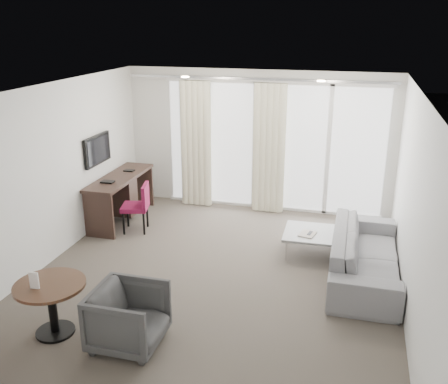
% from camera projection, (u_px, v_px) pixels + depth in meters
% --- Properties ---
extents(floor, '(5.00, 6.00, 0.00)m').
position_uv_depth(floor, '(213.00, 280.00, 6.96)').
color(floor, '#524A41').
rests_on(floor, ground).
extents(ceiling, '(5.00, 6.00, 0.00)m').
position_uv_depth(ceiling, '(211.00, 92.00, 6.10)').
color(ceiling, white).
rests_on(ceiling, ground).
extents(wall_left, '(0.00, 6.00, 2.60)m').
position_uv_depth(wall_left, '(45.00, 177.00, 7.15)').
color(wall_left, silver).
rests_on(wall_left, ground).
extents(wall_right, '(0.00, 6.00, 2.60)m').
position_uv_depth(wall_right, '(414.00, 210.00, 5.92)').
color(wall_right, silver).
rests_on(wall_right, ground).
extents(wall_front, '(5.00, 0.00, 2.60)m').
position_uv_depth(wall_front, '(101.00, 317.00, 3.80)').
color(wall_front, silver).
rests_on(wall_front, ground).
extents(window_panel, '(4.00, 0.02, 2.38)m').
position_uv_depth(window_panel, '(273.00, 147.00, 9.21)').
color(window_panel, white).
rests_on(window_panel, ground).
extents(window_frame, '(4.10, 0.06, 2.44)m').
position_uv_depth(window_frame, '(273.00, 148.00, 9.20)').
color(window_frame, white).
rests_on(window_frame, ground).
extents(curtain_left, '(0.60, 0.20, 2.38)m').
position_uv_depth(curtain_left, '(196.00, 144.00, 9.42)').
color(curtain_left, beige).
rests_on(curtain_left, ground).
extents(curtain_right, '(0.60, 0.20, 2.38)m').
position_uv_depth(curtain_right, '(269.00, 149.00, 9.07)').
color(curtain_right, beige).
rests_on(curtain_right, ground).
extents(curtain_track, '(4.80, 0.04, 0.04)m').
position_uv_depth(curtain_track, '(257.00, 79.00, 8.72)').
color(curtain_track, '#B2B2B7').
rests_on(curtain_track, ceiling).
extents(downlight_a, '(0.12, 0.12, 0.02)m').
position_uv_depth(downlight_a, '(185.00, 77.00, 7.79)').
color(downlight_a, '#FFE0B2').
rests_on(downlight_a, ceiling).
extents(downlight_b, '(0.12, 0.12, 0.02)m').
position_uv_depth(downlight_b, '(321.00, 81.00, 7.27)').
color(downlight_b, '#FFE0B2').
rests_on(downlight_b, ceiling).
extents(desk, '(0.55, 1.75, 0.82)m').
position_uv_depth(desk, '(121.00, 198.00, 8.92)').
color(desk, '#31211A').
rests_on(desk, floor).
extents(tv, '(0.05, 0.80, 0.50)m').
position_uv_depth(tv, '(97.00, 150.00, 8.44)').
color(tv, black).
rests_on(tv, wall_left).
extents(desk_chair, '(0.54, 0.52, 0.84)m').
position_uv_depth(desk_chair, '(135.00, 208.00, 8.46)').
color(desk_chair, maroon).
rests_on(desk_chair, floor).
extents(round_table, '(1.02, 1.02, 0.64)m').
position_uv_depth(round_table, '(53.00, 309.00, 5.69)').
color(round_table, '#472C1C').
rests_on(round_table, floor).
extents(menu_card, '(0.11, 0.03, 0.20)m').
position_uv_depth(menu_card, '(34.00, 282.00, 5.47)').
color(menu_card, white).
rests_on(menu_card, round_table).
extents(tub_armchair, '(0.77, 0.75, 0.70)m').
position_uv_depth(tub_armchair, '(128.00, 317.00, 5.48)').
color(tub_armchair, '#3A3A3B').
rests_on(tub_armchair, floor).
extents(coffee_table, '(0.81, 0.81, 0.36)m').
position_uv_depth(coffee_table, '(310.00, 243.00, 7.70)').
color(coffee_table, gray).
rests_on(coffee_table, floor).
extents(remote, '(0.07, 0.15, 0.02)m').
position_uv_depth(remote, '(310.00, 234.00, 7.57)').
color(remote, black).
rests_on(remote, coffee_table).
extents(magazine, '(0.25, 0.29, 0.01)m').
position_uv_depth(magazine, '(307.00, 234.00, 7.55)').
color(magazine, gray).
rests_on(magazine, coffee_table).
extents(sofa, '(0.91, 2.32, 0.68)m').
position_uv_depth(sofa, '(365.00, 254.00, 6.96)').
color(sofa, slate).
rests_on(sofa, floor).
extents(terrace_slab, '(5.60, 3.00, 0.12)m').
position_uv_depth(terrace_slab, '(283.00, 187.00, 11.01)').
color(terrace_slab, '#4D4D50').
rests_on(terrace_slab, ground).
extents(rattan_chair_a, '(0.64, 0.64, 0.82)m').
position_uv_depth(rattan_chair_a, '(310.00, 178.00, 10.08)').
color(rattan_chair_a, brown).
rests_on(rattan_chair_a, terrace_slab).
extents(rattan_chair_b, '(0.65, 0.65, 0.80)m').
position_uv_depth(rattan_chair_b, '(382.00, 167.00, 10.86)').
color(rattan_chair_b, brown).
rests_on(rattan_chair_b, terrace_slab).
extents(rattan_table, '(0.64, 0.64, 0.51)m').
position_uv_depth(rattan_table, '(327.00, 182.00, 10.33)').
color(rattan_table, brown).
rests_on(rattan_table, terrace_slab).
extents(balustrade, '(5.50, 0.06, 1.05)m').
position_uv_depth(balustrade, '(293.00, 147.00, 12.15)').
color(balustrade, '#B2B2B7').
rests_on(balustrade, terrace_slab).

